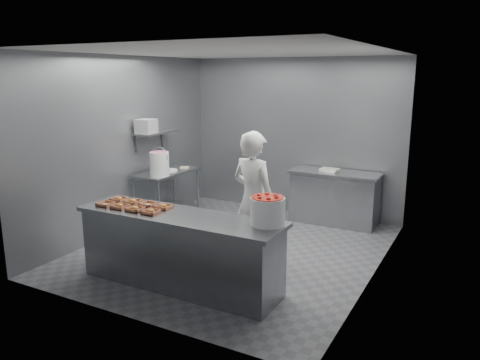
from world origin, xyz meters
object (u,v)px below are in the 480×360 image
(tray_7, at_px, (164,206))
(appliance, at_px, (146,126))
(prep_table, at_px, (167,189))
(strawberry_tub, at_px, (267,210))
(glaze_bucket, at_px, (160,163))
(tray_0, at_px, (106,204))
(tray_3, at_px, (151,211))
(back_counter, at_px, (334,197))
(tray_6, at_px, (148,204))
(tray_2, at_px, (135,209))
(worker, at_px, (253,200))
(tray_4, at_px, (119,199))
(tray_5, at_px, (133,201))
(service_counter, at_px, (180,250))
(tray_1, at_px, (120,206))

(tray_7, xyz_separation_m, appliance, (-1.51, 1.56, 0.76))
(prep_table, bearing_deg, strawberry_tub, -33.40)
(tray_7, xyz_separation_m, glaze_bucket, (-1.20, 1.47, 0.18))
(tray_0, distance_m, tray_3, 0.72)
(back_counter, relative_size, tray_6, 8.01)
(tray_2, relative_size, strawberry_tub, 0.49)
(worker, xyz_separation_m, appliance, (-2.33, 0.72, 0.77))
(tray_4, bearing_deg, tray_3, -18.63)
(tray_0, bearing_deg, appliance, 113.69)
(worker, distance_m, appliance, 2.55)
(tray_3, distance_m, tray_5, 0.54)
(service_counter, bearing_deg, tray_1, -171.30)
(tray_2, bearing_deg, service_counter, 12.38)
(tray_0, relative_size, tray_2, 1.00)
(service_counter, distance_m, tray_4, 1.14)
(prep_table, bearing_deg, tray_0, -73.33)
(appliance, bearing_deg, tray_0, -72.66)
(tray_2, bearing_deg, back_counter, 66.69)
(tray_0, relative_size, worker, 0.10)
(tray_2, xyz_separation_m, tray_6, (0.00, 0.24, -0.00))
(tray_0, relative_size, tray_4, 1.00)
(service_counter, relative_size, tray_4, 13.88)
(tray_5, bearing_deg, tray_6, 0.00)
(tray_2, distance_m, tray_4, 0.54)
(tray_1, bearing_deg, tray_5, 90.00)
(tray_1, relative_size, tray_4, 1.00)
(service_counter, xyz_separation_m, back_counter, (0.90, 3.25, -0.00))
(worker, bearing_deg, tray_0, 49.08)
(back_counter, height_order, worker, worker)
(tray_0, xyz_separation_m, tray_7, (0.72, 0.24, 0.00))
(service_counter, relative_size, strawberry_tub, 6.82)
(tray_7, bearing_deg, tray_0, -161.30)
(prep_table, distance_m, worker, 2.39)
(tray_6, relative_size, strawberry_tub, 0.49)
(tray_7, bearing_deg, glaze_bucket, 129.07)
(tray_1, relative_size, glaze_bucket, 0.40)
(tray_0, height_order, tray_5, tray_5)
(tray_3, distance_m, tray_7, 0.24)
(prep_table, bearing_deg, glaze_bucket, -68.42)
(back_counter, xyz_separation_m, tray_7, (-1.21, -3.13, 0.47))
(tray_5, height_order, worker, worker)
(service_counter, bearing_deg, tray_0, -173.28)
(appliance, bearing_deg, tray_6, -57.16)
(worker, height_order, strawberry_tub, worker)
(back_counter, xyz_separation_m, tray_6, (-1.45, -3.13, 0.47))
(service_counter, distance_m, appliance, 2.76)
(service_counter, xyz_separation_m, tray_4, (-1.03, 0.12, 0.47))
(tray_0, height_order, tray_2, tray_2)
(service_counter, height_order, tray_6, tray_6)
(tray_5, distance_m, tray_6, 0.24)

